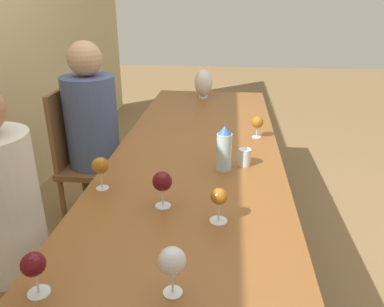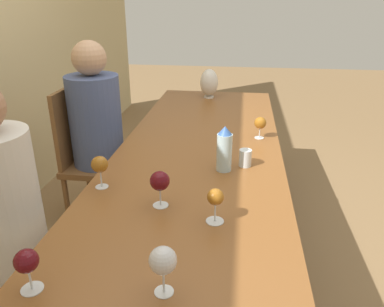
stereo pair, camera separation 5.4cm
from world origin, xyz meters
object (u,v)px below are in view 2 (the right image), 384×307
water_bottle (224,149)px  wine_glass_6 (260,123)px  wine_glass_1 (100,165)px  wine_glass_2 (27,262)px  wine_glass_5 (163,261)px  water_tumbler (245,158)px  person_near (5,219)px  wine_glass_3 (160,182)px  vase (209,83)px  chair_far (89,154)px  person_far (99,131)px  wine_glass_4 (215,198)px

water_bottle → wine_glass_6: bearing=-21.4°
wine_glass_1 → wine_glass_2: (-0.66, -0.02, -0.01)m
wine_glass_5 → wine_glass_6: bearing=-13.2°
water_tumbler → person_near: 1.15m
wine_glass_1 → wine_glass_5: size_ratio=0.97×
wine_glass_3 → vase: bearing=-1.1°
chair_far → person_far: 0.20m
wine_glass_1 → wine_glass_4: wine_glass_1 is taller
wine_glass_2 → person_far: bearing=13.5°
vase → water_bottle: bearing=-171.7°
water_bottle → vase: vase is taller
vase → wine_glass_2: bearing=172.4°
wine_glass_2 → wine_glass_3: 0.60m
water_tumbler → chair_far: (0.51, 1.08, -0.26)m
wine_glass_1 → person_near: person_near is taller
chair_far → person_far: size_ratio=0.76×
person_far → wine_glass_5: bearing=-152.5°
water_tumbler → chair_far: size_ratio=0.09×
vase → wine_glass_3: size_ratio=1.56×
wine_glass_2 → chair_far: 1.59m
wine_glass_1 → wine_glass_4: size_ratio=1.07×
wine_glass_6 → person_near: person_near is taller
water_tumbler → chair_far: bearing=64.8°
wine_glass_1 → chair_far: size_ratio=0.16×
wine_glass_6 → person_near: 1.48m
person_near → wine_glass_4: bearing=-88.0°
water_tumbler → wine_glass_1: wine_glass_1 is taller
wine_glass_2 → wine_glass_5: wine_glass_5 is taller
vase → chair_far: 1.21m
wine_glass_3 → wine_glass_5: (-0.49, -0.12, 0.00)m
vase → water_tumbler: bearing=-167.1°
water_tumbler → wine_glass_3: size_ratio=0.57×
water_tumbler → wine_glass_3: wine_glass_3 is taller
vase → wine_glass_4: (-1.92, -0.20, -0.02)m
person_far → wine_glass_6: bearing=-94.2°
person_near → wine_glass_5: bearing=-116.0°
wine_glass_3 → chair_far: size_ratio=0.16×
water_bottle → person_far: person_far is taller
water_bottle → water_tumbler: water_bottle is taller
water_tumbler → person_far: (0.51, 0.99, -0.08)m
wine_glass_4 → wine_glass_6: bearing=-11.7°
vase → wine_glass_3: vase is taller
wine_glass_3 → person_far: size_ratio=0.12×
wine_glass_5 → chair_far: 1.71m
wine_glass_3 → person_near: (-0.12, 0.64, -0.16)m
wine_glass_4 → wine_glass_6: size_ratio=1.05×
wine_glass_3 → water_tumbler: bearing=-37.8°
water_tumbler → wine_glass_3: 0.58m
water_tumbler → chair_far: chair_far is taller
water_bottle → water_tumbler: (0.07, -0.11, -0.07)m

